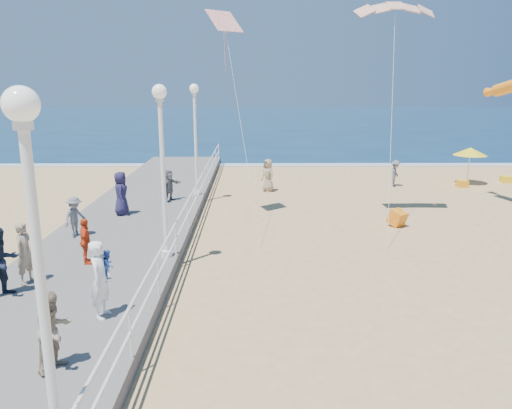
{
  "coord_description": "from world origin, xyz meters",
  "views": [
    {
      "loc": [
        -2.63,
        -14.99,
        5.74
      ],
      "look_at": [
        -2.5,
        2.0,
        1.6
      ],
      "focal_mm": 35.0,
      "sensor_mm": 36.0,
      "label": 1
    }
  ],
  "objects_px": {
    "spectator_2": "(75,217)",
    "beach_walker_a": "(395,173)",
    "toddler_held": "(108,265)",
    "spectator_1": "(54,331)",
    "lamp_post_near": "(37,253)",
    "lamp_post_far": "(195,128)",
    "lamp_post_mid": "(162,154)",
    "woman_holding_toddler": "(101,279)",
    "beach_chair_right": "(506,179)",
    "beach_walker_c": "(268,175)",
    "spectator_7": "(2,262)",
    "beach_chair_left": "(462,184)",
    "spectator_3": "(85,241)",
    "box_kite": "(397,219)",
    "spectator_4": "(121,193)",
    "beach_umbrella": "(470,151)",
    "spectator_6": "(25,253)"
  },
  "relations": [
    {
      "from": "woman_holding_toddler",
      "to": "spectator_1",
      "type": "height_order",
      "value": "woman_holding_toddler"
    },
    {
      "from": "lamp_post_mid",
      "to": "beach_chair_left",
      "type": "xyz_separation_m",
      "value": [
        14.64,
        12.66,
        -3.46
      ]
    },
    {
      "from": "spectator_1",
      "to": "lamp_post_near",
      "type": "bearing_deg",
      "value": -129.18
    },
    {
      "from": "lamp_post_near",
      "to": "beach_chair_right",
      "type": "xyz_separation_m",
      "value": [
        17.78,
        22.97,
        -3.46
      ]
    },
    {
      "from": "woman_holding_toddler",
      "to": "beach_chair_right",
      "type": "height_order",
      "value": "woman_holding_toddler"
    },
    {
      "from": "beach_chair_right",
      "to": "beach_walker_c",
      "type": "bearing_deg",
      "value": -170.59
    },
    {
      "from": "lamp_post_mid",
      "to": "woman_holding_toddler",
      "type": "distance_m",
      "value": 4.85
    },
    {
      "from": "beach_walker_c",
      "to": "spectator_3",
      "type": "bearing_deg",
      "value": -62.83
    },
    {
      "from": "spectator_1",
      "to": "beach_walker_c",
      "type": "height_order",
      "value": "spectator_1"
    },
    {
      "from": "spectator_4",
      "to": "beach_chair_left",
      "type": "distance_m",
      "value": 18.92
    },
    {
      "from": "spectator_7",
      "to": "box_kite",
      "type": "distance_m",
      "value": 14.56
    },
    {
      "from": "toddler_held",
      "to": "beach_chair_right",
      "type": "distance_m",
      "value": 25.79
    },
    {
      "from": "lamp_post_mid",
      "to": "woman_holding_toddler",
      "type": "height_order",
      "value": "lamp_post_mid"
    },
    {
      "from": "beach_walker_a",
      "to": "beach_walker_c",
      "type": "height_order",
      "value": "beach_walker_c"
    },
    {
      "from": "spectator_1",
      "to": "beach_walker_a",
      "type": "distance_m",
      "value": 22.66
    },
    {
      "from": "lamp_post_near",
      "to": "spectator_7",
      "type": "distance_m",
      "value": 7.44
    },
    {
      "from": "beach_walker_a",
      "to": "lamp_post_mid",
      "type": "bearing_deg",
      "value": 168.91
    },
    {
      "from": "woman_holding_toddler",
      "to": "spectator_1",
      "type": "xyz_separation_m",
      "value": [
        -0.24,
        -2.2,
        -0.14
      ]
    },
    {
      "from": "lamp_post_far",
      "to": "beach_chair_right",
      "type": "height_order",
      "value": "lamp_post_far"
    },
    {
      "from": "beach_walker_a",
      "to": "beach_umbrella",
      "type": "relative_size",
      "value": 0.7
    },
    {
      "from": "beach_walker_c",
      "to": "spectator_6",
      "type": "bearing_deg",
      "value": -64.26
    },
    {
      "from": "woman_holding_toddler",
      "to": "spectator_3",
      "type": "distance_m",
      "value": 3.86
    },
    {
      "from": "spectator_3",
      "to": "lamp_post_mid",
      "type": "bearing_deg",
      "value": -88.35
    },
    {
      "from": "spectator_1",
      "to": "box_kite",
      "type": "height_order",
      "value": "spectator_1"
    },
    {
      "from": "spectator_3",
      "to": "beach_walker_c",
      "type": "relative_size",
      "value": 0.8
    },
    {
      "from": "beach_umbrella",
      "to": "beach_chair_left",
      "type": "xyz_separation_m",
      "value": [
        -0.67,
        -0.9,
        -1.71
      ]
    },
    {
      "from": "spectator_1",
      "to": "beach_chair_left",
      "type": "distance_m",
      "value": 24.67
    },
    {
      "from": "spectator_2",
      "to": "beach_walker_a",
      "type": "distance_m",
      "value": 17.99
    },
    {
      "from": "lamp_post_near",
      "to": "spectator_1",
      "type": "relative_size",
      "value": 3.37
    },
    {
      "from": "beach_walker_a",
      "to": "toddler_held",
      "type": "bearing_deg",
      "value": 174.8
    },
    {
      "from": "spectator_1",
      "to": "beach_chair_left",
      "type": "height_order",
      "value": "spectator_1"
    },
    {
      "from": "spectator_1",
      "to": "beach_walker_c",
      "type": "bearing_deg",
      "value": 14.88
    },
    {
      "from": "toddler_held",
      "to": "box_kite",
      "type": "xyz_separation_m",
      "value": [
        9.32,
        8.74,
        -1.32
      ]
    },
    {
      "from": "toddler_held",
      "to": "lamp_post_near",
      "type": "bearing_deg",
      "value": -166.26
    },
    {
      "from": "lamp_post_near",
      "to": "beach_walker_a",
      "type": "height_order",
      "value": "lamp_post_near"
    },
    {
      "from": "spectator_3",
      "to": "box_kite",
      "type": "height_order",
      "value": "spectator_3"
    },
    {
      "from": "toddler_held",
      "to": "beach_chair_right",
      "type": "relative_size",
      "value": 1.36
    },
    {
      "from": "beach_walker_a",
      "to": "beach_walker_c",
      "type": "relative_size",
      "value": 0.85
    },
    {
      "from": "spectator_1",
      "to": "spectator_7",
      "type": "relative_size",
      "value": 0.86
    },
    {
      "from": "woman_holding_toddler",
      "to": "beach_walker_c",
      "type": "relative_size",
      "value": 1.05
    },
    {
      "from": "toddler_held",
      "to": "spectator_1",
      "type": "height_order",
      "value": "toddler_held"
    },
    {
      "from": "lamp_post_near",
      "to": "toddler_held",
      "type": "relative_size",
      "value": 7.13
    },
    {
      "from": "spectator_7",
      "to": "spectator_2",
      "type": "bearing_deg",
      "value": 30.52
    },
    {
      "from": "beach_walker_a",
      "to": "beach_chair_left",
      "type": "xyz_separation_m",
      "value": [
        3.78,
        -0.24,
        -0.55
      ]
    },
    {
      "from": "lamp_post_mid",
      "to": "beach_walker_c",
      "type": "bearing_deg",
      "value": 72.9
    },
    {
      "from": "spectator_4",
      "to": "spectator_2",
      "type": "bearing_deg",
      "value": 153.63
    },
    {
      "from": "lamp_post_near",
      "to": "lamp_post_far",
      "type": "distance_m",
      "value": 18.0
    },
    {
      "from": "spectator_3",
      "to": "beach_chair_left",
      "type": "relative_size",
      "value": 2.58
    },
    {
      "from": "spectator_7",
      "to": "beach_umbrella",
      "type": "distance_m",
      "value": 25.16
    },
    {
      "from": "spectator_1",
      "to": "beach_walker_c",
      "type": "distance_m",
      "value": 18.58
    }
  ]
}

